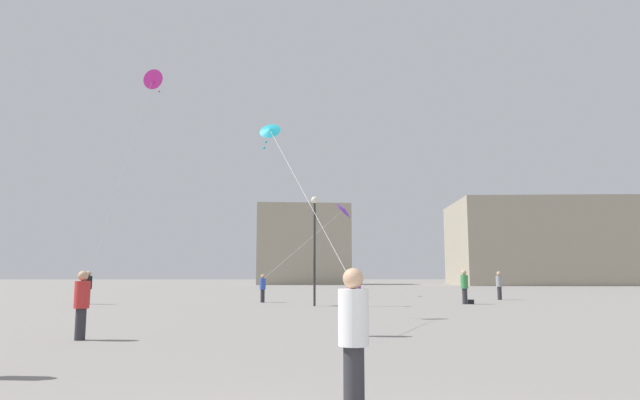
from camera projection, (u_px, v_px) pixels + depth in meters
person_in_green at (464, 285)px, 29.79m from camera, size 0.40×0.40×1.83m
person_in_red at (82, 302)px, 13.78m from camera, size 0.37×0.37×1.71m
person_in_blue at (263, 287)px, 31.52m from camera, size 0.35×0.35×1.59m
person_in_black at (88, 286)px, 29.76m from camera, size 0.39×0.39×1.77m
person_in_purple at (354, 300)px, 14.66m from camera, size 0.37×0.37×1.71m
person_in_white at (354, 332)px, 6.64m from camera, size 0.37×0.37×1.71m
person_in_grey at (499, 284)px, 34.64m from camera, size 0.38×0.38×1.77m
kite_violet_diamond at (344, 210)px, 40.52m from camera, size 6.00×9.10×5.58m
kite_magenta_diamond at (152, 80)px, 30.56m from camera, size 3.89×1.48×11.56m
kite_cyan_diamond at (271, 132)px, 21.28m from camera, size 3.17×6.41×6.23m
building_left_hall at (303, 245)px, 84.47m from camera, size 14.43×9.34×12.01m
building_centre_hall at (547, 243)px, 81.09m from camera, size 27.91×18.66×12.09m
lamppost_east at (315, 233)px, 28.38m from camera, size 0.36×0.36×5.60m
handbag_beside_flyer at (471, 302)px, 29.78m from camera, size 0.34×0.18×0.24m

